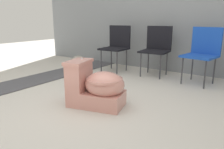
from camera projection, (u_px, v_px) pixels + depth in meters
ground_plane at (69, 111)px, 2.31m from camera, size 14.00×14.00×0.00m
gravel_strip at (33, 80)px, 3.46m from camera, size 0.56×8.00×0.01m
toilet at (97, 87)px, 2.41m from camera, size 0.71×0.52×0.52m
folding_chair_left at (117, 43)px, 4.05m from camera, size 0.46×0.46×0.83m
folding_chair_middle at (157, 45)px, 3.73m from camera, size 0.47×0.47×0.83m
folding_chair_right at (203, 49)px, 3.24m from camera, size 0.50×0.50×0.83m
boulder_near at (78, 61)px, 4.43m from camera, size 0.42×0.44×0.24m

